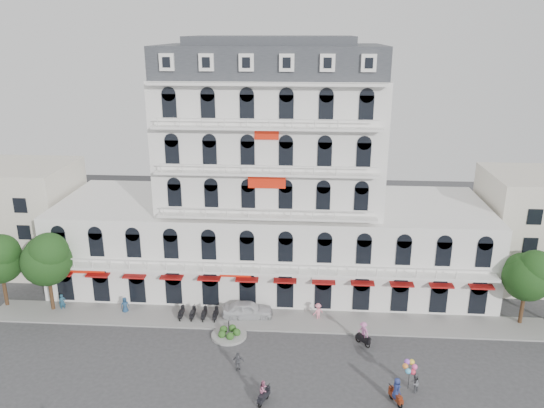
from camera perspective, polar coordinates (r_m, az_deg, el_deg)
The scene contains 17 objects.
ground at distance 44.24m, azimuth -1.77°, elevation -18.34°, with size 120.00×120.00×0.00m, color #38383A.
sidewalk at distance 51.67m, azimuth -0.77°, elevation -12.33°, with size 53.00×4.00×0.16m, color gray.
main_building at distance 55.92m, azimuth -0.07°, elevation 1.19°, with size 45.00×15.00×25.80m.
flank_building_west at distance 67.92m, azimuth -26.09°, elevation -1.13°, with size 14.00×10.00×12.00m, color beige.
traffic_island at distance 49.34m, azimuth -4.64°, elevation -13.76°, with size 3.20×3.20×1.60m.
parked_scooter_row at distance 52.38m, azimuth -7.89°, elevation -12.16°, with size 4.40×1.80×1.10m, color black, non-canonical shape.
tree_west_inner at distance 55.17m, azimuth -23.09°, elevation -5.32°, with size 4.76×4.76×8.25m.
tree_east_inner at distance 53.98m, azimuth 25.86°, elevation -6.77°, with size 4.40×4.37×7.57m.
parked_car at distance 51.88m, azimuth -2.64°, elevation -11.27°, with size 1.94×4.81×1.64m, color silver.
rider_southwest at distance 41.43m, azimuth -0.91°, elevation -19.57°, with size 0.91×1.61×1.95m.
rider_east at distance 42.32m, azimuth 13.23°, elevation -18.98°, with size 0.95×1.59×2.18m.
rider_center at distance 48.23m, azimuth 9.79°, elevation -13.50°, with size 1.27×1.35×2.26m.
pedestrian_left at distance 54.46m, azimuth -15.53°, elevation -10.45°, with size 0.81×0.53×1.65m, color navy.
pedestrian_mid at distance 44.85m, azimuth -3.66°, elevation -16.53°, with size 0.95×0.39×1.62m, color #55565C.
pedestrian_right at distance 51.60m, azimuth 4.97°, elevation -11.46°, with size 1.10×0.63×1.71m, color pink.
pedestrian_far at distance 56.76m, azimuth -21.61°, elevation -9.83°, with size 0.64×0.42×1.76m, color navy.
balloon_vendor at distance 43.70m, azimuth 14.90°, elevation -17.46°, with size 1.43×1.31×2.45m.
Camera 1 is at (3.71, -35.34, 26.34)m, focal length 35.00 mm.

